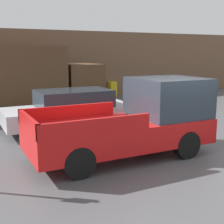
{
  "coord_description": "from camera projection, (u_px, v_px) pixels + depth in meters",
  "views": [
    {
      "loc": [
        -5.34,
        -6.74,
        2.84
      ],
      "look_at": [
        -1.19,
        1.5,
        1.06
      ],
      "focal_mm": 50.0,
      "sensor_mm": 36.0,
      "label": 1
    }
  ],
  "objects": [
    {
      "name": "ground_plane",
      "position": [
        173.0,
        154.0,
        8.81
      ],
      "size": [
        60.0,
        60.0,
        0.0
      ],
      "primitive_type": "plane",
      "color": "#4C4C4F"
    },
    {
      "name": "building_wall",
      "position": [
        55.0,
        66.0,
        18.35
      ],
      "size": [
        28.0,
        0.15,
        4.1
      ],
      "color": "brown",
      "rests_on": "ground"
    },
    {
      "name": "pickup_truck",
      "position": [
        136.0,
        120.0,
        8.65
      ],
      "size": [
        5.0,
        2.08,
        2.11
      ],
      "color": "red",
      "rests_on": "ground"
    },
    {
      "name": "car",
      "position": [
        71.0,
        109.0,
        11.57
      ],
      "size": [
        4.82,
        1.98,
        1.46
      ],
      "color": "silver",
      "rests_on": "ground"
    },
    {
      "name": "delivery_truck",
      "position": [
        10.0,
        76.0,
        14.64
      ],
      "size": [
        8.15,
        2.63,
        3.12
      ],
      "color": "#4C331E",
      "rests_on": "ground"
    },
    {
      "name": "newspaper_box",
      "position": [
        113.0,
        89.0,
        19.97
      ],
      "size": [
        0.45,
        0.4,
        0.97
      ],
      "color": "gold",
      "rests_on": "ground"
    }
  ]
}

